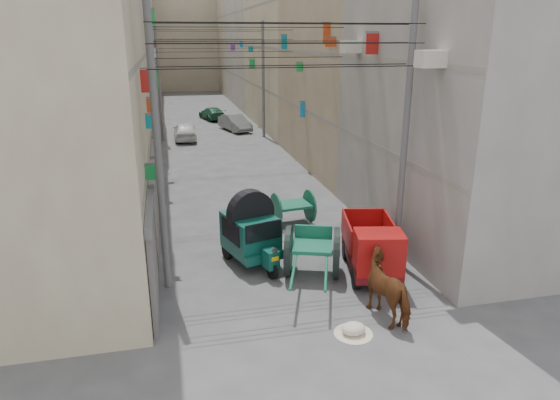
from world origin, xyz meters
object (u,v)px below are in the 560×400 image
object	(u,v)px
tonga_cart	(312,251)
distant_car_grey	(235,123)
distant_car_white	(185,131)
horse	(391,288)
mini_truck	(373,252)
second_cart	(293,207)
distant_car_green	(212,113)
feed_sack	(353,329)
auto_rickshaw	(251,231)

from	to	relation	value
tonga_cart	distant_car_grey	distance (m)	25.06
tonga_cart	distant_car_white	xyz separation A→B (m)	(-2.78, 22.15, -0.17)
horse	mini_truck	bearing A→B (deg)	-114.83
second_cart	distant_car_green	bearing A→B (deg)	84.43
feed_sack	distant_car_white	distance (m)	25.61
distant_car_white	distant_car_green	world-z (taller)	distant_car_white
mini_truck	distant_car_white	world-z (taller)	mini_truck
distant_car_white	distant_car_green	distance (m)	9.21
mini_truck	horse	bearing A→B (deg)	-89.09
auto_rickshaw	mini_truck	xyz separation A→B (m)	(3.36, -1.90, -0.25)
tonga_cart	second_cart	size ratio (longest dim) A/B	2.29
auto_rickshaw	distant_car_green	world-z (taller)	auto_rickshaw
horse	distant_car_grey	xyz separation A→B (m)	(-0.14, 27.78, -0.20)
horse	distant_car_white	size ratio (longest dim) A/B	0.52
feed_sack	distant_car_white	world-z (taller)	distant_car_white
mini_truck	feed_sack	distance (m)	3.26
tonga_cart	mini_truck	size ratio (longest dim) A/B	1.10
auto_rickshaw	distant_car_green	xyz separation A→B (m)	(1.60, 29.60, -0.55)
tonga_cart	distant_car_green	distance (m)	30.94
auto_rickshaw	mini_truck	bearing A→B (deg)	-46.73
tonga_cart	distant_car_white	world-z (taller)	tonga_cart
auto_rickshaw	feed_sack	bearing A→B (deg)	-86.75
auto_rickshaw	feed_sack	size ratio (longest dim) A/B	4.54
distant_car_white	auto_rickshaw	bearing A→B (deg)	93.27
feed_sack	distant_car_green	distance (m)	34.24
auto_rickshaw	mini_truck	world-z (taller)	auto_rickshaw
distant_car_grey	second_cart	bearing A→B (deg)	-107.98
feed_sack	horse	world-z (taller)	horse
feed_sack	auto_rickshaw	bearing A→B (deg)	110.50
distant_car_white	distant_car_grey	world-z (taller)	distant_car_white
distant_car_grey	distant_car_green	size ratio (longest dim) A/B	1.02
second_cart	tonga_cart	bearing A→B (deg)	-103.71
mini_truck	horse	world-z (taller)	mini_truck
tonga_cart	distant_car_white	bearing A→B (deg)	116.23
tonga_cart	horse	world-z (taller)	horse
auto_rickshaw	horse	xyz separation A→B (m)	(2.94, -4.08, -0.27)
feed_sack	horse	xyz separation A→B (m)	(1.20, 0.56, 0.68)
distant_car_white	distant_car_grey	xyz separation A→B (m)	(3.94, 2.89, -0.02)
auto_rickshaw	second_cart	xyz separation A→B (m)	(2.18, 3.12, -0.40)
distant_car_white	distant_car_green	xyz separation A→B (m)	(2.74, 8.79, -0.10)
feed_sack	distant_car_grey	size ratio (longest dim) A/B	0.16
mini_truck	distant_car_grey	xyz separation A→B (m)	(-0.56, 25.60, -0.21)
auto_rickshaw	distant_car_green	bearing A→B (deg)	69.65
second_cart	distant_car_grey	world-z (taller)	second_cart
distant_car_grey	distant_car_green	bearing A→B (deg)	85.21
distant_car_white	mini_truck	bearing A→B (deg)	101.36
horse	distant_car_grey	distance (m)	27.78
tonga_cart	mini_truck	bearing A→B (deg)	0.81
tonga_cart	distant_car_grey	bearing A→B (deg)	106.43
auto_rickshaw	tonga_cart	bearing A→B (deg)	-56.32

